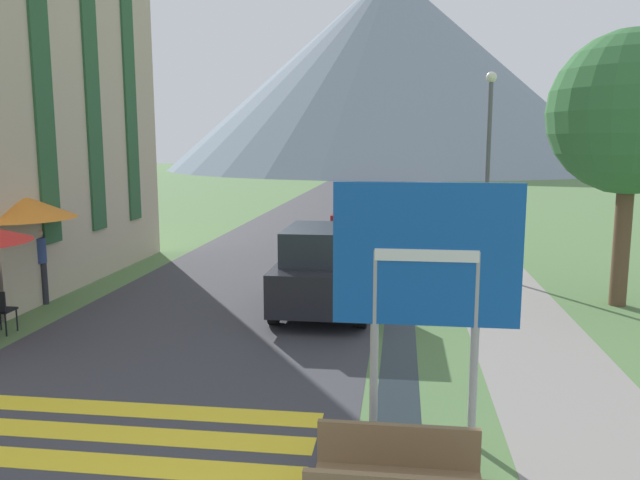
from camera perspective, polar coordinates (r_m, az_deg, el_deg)
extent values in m
plane|color=#517542|center=(23.59, 4.51, 0.19)|extent=(160.00, 160.00, 0.00)
cube|color=#38383D|center=(33.68, 1.15, 2.84)|extent=(6.40, 60.00, 0.01)
cube|color=gray|center=(33.57, 11.57, 2.64)|extent=(2.20, 60.00, 0.01)
cube|color=black|center=(33.48, 7.46, 2.73)|extent=(0.60, 60.00, 0.00)
cube|color=yellow|center=(8.00, -22.07, -18.22)|extent=(5.44, 0.44, 0.01)
cube|color=yellow|center=(8.55, -19.68, -16.26)|extent=(5.44, 0.44, 0.01)
cube|color=yellow|center=(9.12, -17.63, -14.52)|extent=(5.44, 0.44, 0.01)
cone|color=gray|center=(88.40, 6.41, 15.14)|extent=(60.16, 60.16, 26.46)
cube|color=#285633|center=(15.31, -24.15, 14.51)|extent=(0.06, 0.70, 7.89)
cube|color=#285633|center=(17.26, -20.17, 14.02)|extent=(0.06, 0.70, 7.89)
cube|color=#285633|center=(19.27, -17.01, 13.58)|extent=(0.06, 0.70, 7.89)
cylinder|color=#9E9EA3|center=(7.56, 4.99, -9.62)|extent=(0.10, 0.10, 2.34)
cylinder|color=#9E9EA3|center=(7.61, 13.93, -9.74)|extent=(0.10, 0.10, 2.34)
cube|color=#1451AD|center=(7.26, 9.70, -1.36)|extent=(2.16, 0.05, 1.67)
cube|color=white|center=(7.23, 9.71, -1.40)|extent=(1.19, 0.02, 0.14)
cube|color=brown|center=(6.94, 7.13, -18.09)|extent=(1.70, 0.08, 0.45)
cube|color=black|center=(13.34, 0.48, -3.41)|extent=(1.82, 3.88, 0.84)
cube|color=#23282D|center=(13.01, 0.38, -0.32)|extent=(1.55, 2.13, 0.68)
cylinder|color=black|center=(14.72, -2.33, -3.92)|extent=(0.18, 0.60, 0.60)
cylinder|color=black|center=(14.53, 4.48, -4.11)|extent=(0.18, 0.60, 0.60)
cylinder|color=black|center=(12.43, -4.23, -6.36)|extent=(0.18, 0.60, 0.60)
cylinder|color=black|center=(12.20, 3.87, -6.64)|extent=(0.18, 0.60, 0.60)
cube|color=#A31919|center=(22.90, 3.89, 1.75)|extent=(1.89, 4.17, 0.84)
cube|color=#23282D|center=(22.61, 3.88, 3.60)|extent=(1.61, 2.30, 0.68)
cylinder|color=black|center=(24.31, 1.94, 1.18)|extent=(0.18, 0.60, 0.60)
cylinder|color=black|center=(24.20, 6.22, 1.10)|extent=(0.18, 0.60, 0.60)
cylinder|color=black|center=(21.76, 1.28, 0.28)|extent=(0.18, 0.60, 0.60)
cylinder|color=black|center=(21.64, 6.06, 0.18)|extent=(0.18, 0.60, 0.60)
cube|color=black|center=(14.87, -26.07, -4.11)|extent=(0.40, 0.40, 0.04)
cube|color=black|center=(14.69, -26.51, -3.50)|extent=(0.40, 0.04, 0.40)
cylinder|color=black|center=(15.15, -26.19, -4.76)|extent=(0.03, 0.03, 0.45)
cylinder|color=black|center=(14.97, -25.11, -4.85)|extent=(0.03, 0.03, 0.45)
cylinder|color=black|center=(14.88, -26.92, -5.05)|extent=(0.03, 0.03, 0.45)
cylinder|color=black|center=(14.69, -25.82, -5.15)|extent=(0.03, 0.03, 0.45)
cube|color=black|center=(13.21, -27.06, -5.73)|extent=(0.40, 0.40, 0.04)
cylinder|color=black|center=(13.50, -27.18, -6.43)|extent=(0.03, 0.03, 0.45)
cylinder|color=black|center=(13.31, -25.97, -6.55)|extent=(0.03, 0.03, 0.45)
cylinder|color=black|center=(13.04, -26.79, -6.92)|extent=(0.03, 0.03, 0.45)
cylinder|color=#B7B2A8|center=(14.83, -25.70, -1.27)|extent=(0.06, 0.06, 2.35)
cone|color=orange|center=(14.69, -25.98, 2.85)|extent=(2.42, 2.42, 0.54)
cylinder|color=#282833|center=(15.25, -24.45, -3.62)|extent=(0.14, 0.14, 0.94)
cylinder|color=#282833|center=(15.16, -23.87, -3.66)|extent=(0.14, 0.14, 0.94)
cylinder|color=navy|center=(15.07, -24.34, -0.86)|extent=(0.32, 0.32, 0.56)
sphere|color=beige|center=(15.02, -24.43, 0.56)|extent=(0.22, 0.22, 0.22)
cylinder|color=#515156|center=(17.29, 15.04, 5.28)|extent=(0.12, 0.12, 5.13)
sphere|color=silver|center=(17.34, 15.41, 14.16)|extent=(0.28, 0.28, 0.28)
cylinder|color=brown|center=(15.13, 25.85, -0.38)|extent=(0.36, 0.36, 2.72)
sphere|color=#336B38|center=(14.98, 26.59, 10.39)|extent=(3.48, 3.48, 3.48)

